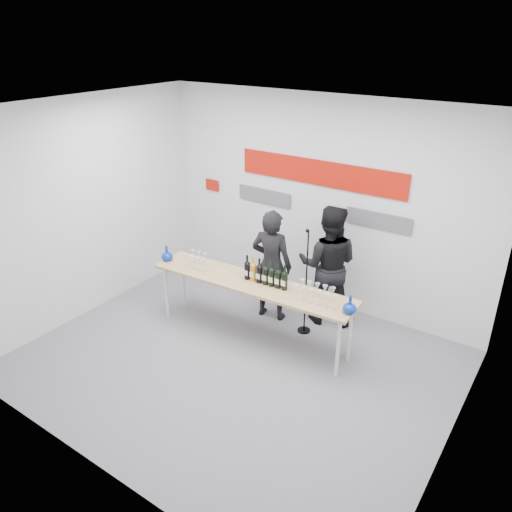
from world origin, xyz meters
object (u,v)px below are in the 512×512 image
Objects in this scene: presenter_left at (272,265)px; mic_stand at (305,302)px; presenter_right at (328,265)px; tasting_table at (252,286)px.

presenter_left reaches higher than mic_stand.
tasting_table is at bearing 37.45° from presenter_right.
tasting_table is at bearing -144.01° from mic_stand.
mic_stand is (0.51, 0.51, -0.31)m from tasting_table.
presenter_right is (0.67, 0.36, 0.05)m from presenter_left.
presenter_left is 0.94× the size of presenter_right.
presenter_right is at bearing 55.04° from tasting_table.
presenter_right is 1.12× the size of mic_stand.
tasting_table is 0.78m from mic_stand.
mic_stand is at bearing 58.57° from presenter_right.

